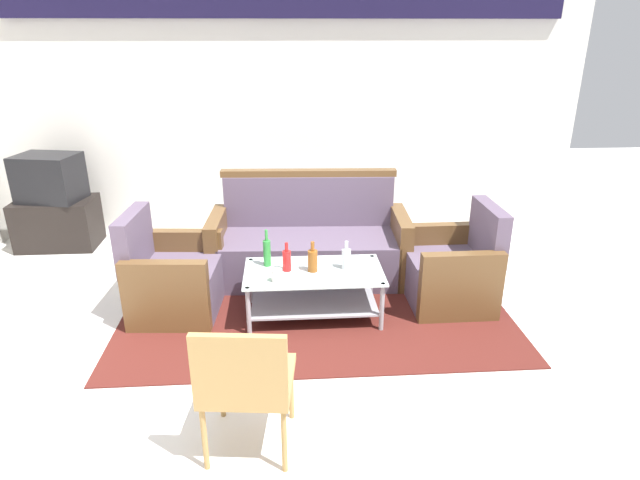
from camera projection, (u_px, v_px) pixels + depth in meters
ground_plane at (304, 379)px, 3.60m from camera, size 14.00×14.00×0.00m
wall_back at (291, 99)px, 5.89m from camera, size 6.52×0.19×2.80m
rug at (315, 306)px, 4.53m from camera, size 3.16×2.01×0.01m
couch at (309, 245)px, 4.98m from camera, size 1.83×0.82×0.96m
armchair_left at (173, 279)px, 4.38m from camera, size 0.75×0.81×0.85m
armchair_right at (452, 271)px, 4.53m from camera, size 0.70×0.76×0.85m
coffee_table at (314, 286)px, 4.29m from camera, size 1.10×0.60×0.40m
bottle_brown at (313, 260)px, 4.20m from camera, size 0.08×0.08×0.25m
bottle_green at (267, 252)px, 4.29m from camera, size 0.06×0.06×0.31m
bottle_red at (287, 260)px, 4.21m from camera, size 0.07×0.07×0.24m
bottle_clear at (346, 258)px, 4.25m from camera, size 0.07×0.07×0.23m
cup at (277, 276)px, 4.04m from camera, size 0.08×0.08×0.10m
tv_stand at (58, 223)px, 5.71m from camera, size 0.80×0.50×0.52m
television at (49, 178)px, 5.52m from camera, size 0.67×0.55×0.48m
wicker_chair at (245, 379)px, 2.80m from camera, size 0.53×0.53×0.84m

